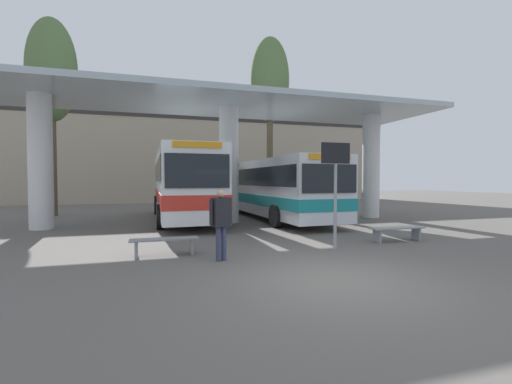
# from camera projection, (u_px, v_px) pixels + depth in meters

# --- Properties ---
(ground_plane) EXTENTS (100.00, 100.00, 0.00)m
(ground_plane) POSITION_uv_depth(u_px,v_px,m) (334.00, 279.00, 6.92)
(ground_plane) COLOR #605B56
(townhouse_backdrop) EXTENTS (40.00, 0.58, 9.92)m
(townhouse_backdrop) POSITION_uv_depth(u_px,v_px,m) (192.00, 139.00, 31.22)
(townhouse_backdrop) COLOR tan
(townhouse_backdrop) RESTS_ON ground_plane
(station_canopy) EXTENTS (20.78, 5.92, 5.77)m
(station_canopy) POSITION_uv_depth(u_px,v_px,m) (229.00, 123.00, 16.23)
(station_canopy) COLOR silver
(station_canopy) RESTS_ON ground_plane
(transit_bus_left_bay) EXTENTS (2.84, 11.35, 3.43)m
(transit_bus_left_bay) POSITION_uv_depth(u_px,v_px,m) (183.00, 182.00, 17.59)
(transit_bus_left_bay) COLOR white
(transit_bus_left_bay) RESTS_ON ground_plane
(transit_bus_center_bay) EXTENTS (3.12, 11.79, 3.03)m
(transit_bus_center_bay) POSITION_uv_depth(u_px,v_px,m) (271.00, 186.00, 18.24)
(transit_bus_center_bay) COLOR silver
(transit_bus_center_bay) RESTS_ON ground_plane
(waiting_bench_near_pillar) EXTENTS (1.93, 0.44, 0.46)m
(waiting_bench_near_pillar) POSITION_uv_depth(u_px,v_px,m) (397.00, 231.00, 11.29)
(waiting_bench_near_pillar) COLOR gray
(waiting_bench_near_pillar) RESTS_ON ground_plane
(waiting_bench_mid_platform) EXTENTS (1.79, 0.44, 0.46)m
(waiting_bench_mid_platform) POSITION_uv_depth(u_px,v_px,m) (165.00, 243.00, 9.13)
(waiting_bench_mid_platform) COLOR gray
(waiting_bench_mid_platform) RESTS_ON ground_plane
(info_sign_platform) EXTENTS (0.90, 0.09, 3.10)m
(info_sign_platform) POSITION_uv_depth(u_px,v_px,m) (336.00, 174.00, 9.89)
(info_sign_platform) COLOR gray
(info_sign_platform) RESTS_ON ground_plane
(pedestrian_waiting) EXTENTS (0.64, 0.42, 1.78)m
(pedestrian_waiting) POSITION_uv_depth(u_px,v_px,m) (221.00, 217.00, 8.50)
(pedestrian_waiting) COLOR #333856
(pedestrian_waiting) RESTS_ON ground_plane
(poplar_tree_behind_left) EXTENTS (2.63, 2.63, 11.11)m
(poplar_tree_behind_left) POSITION_uv_depth(u_px,v_px,m) (52.00, 71.00, 19.15)
(poplar_tree_behind_left) COLOR brown
(poplar_tree_behind_left) RESTS_ON ground_plane
(poplar_tree_behind_right) EXTENTS (2.67, 2.67, 11.90)m
(poplar_tree_behind_right) POSITION_uv_depth(u_px,v_px,m) (270.00, 82.00, 23.64)
(poplar_tree_behind_right) COLOR brown
(poplar_tree_behind_right) RESTS_ON ground_plane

